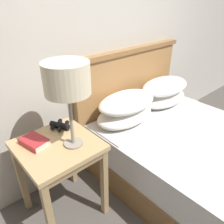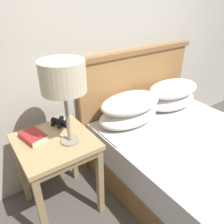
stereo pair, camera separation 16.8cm
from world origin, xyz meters
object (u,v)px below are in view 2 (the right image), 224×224
at_px(bed, 196,161).
at_px(book_on_nightstand, 33,137).
at_px(table_lamp, 63,78).
at_px(binoculars_pair, 60,122).
at_px(nightstand, 56,151).

distance_m(bed, book_on_nightstand, 1.35).
relative_size(table_lamp, book_on_nightstand, 2.70).
bearing_deg(book_on_nightstand, table_lamp, -40.92).
xyz_separation_m(bed, binoculars_pair, (-0.91, 0.66, 0.38)).
bearing_deg(table_lamp, book_on_nightstand, 139.08).
distance_m(bed, binoculars_pair, 1.19).
height_order(bed, binoculars_pair, bed).
bearing_deg(binoculars_pair, book_on_nightstand, -164.22).
relative_size(bed, book_on_nightstand, 8.99).
bearing_deg(nightstand, table_lamp, -43.53).
xyz_separation_m(table_lamp, binoculars_pair, (0.04, 0.24, -0.44)).
height_order(nightstand, table_lamp, table_lamp).
xyz_separation_m(book_on_nightstand, binoculars_pair, (0.24, 0.07, 0.00)).
bearing_deg(bed, table_lamp, 156.06).
bearing_deg(bed, nightstand, 154.12).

